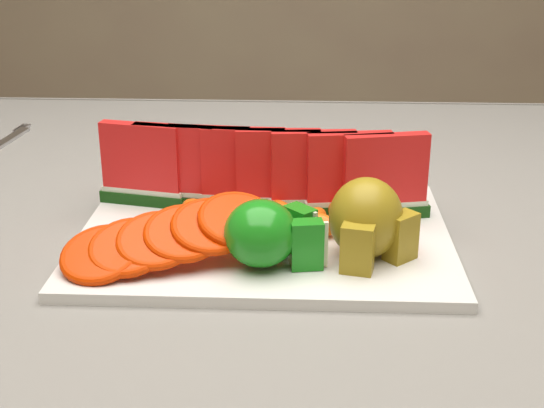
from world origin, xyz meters
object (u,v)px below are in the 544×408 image
Objects in this scene: platter at (265,236)px; side_plate at (261,147)px; fork at (3,143)px; pear_cluster at (367,221)px; apple_cluster at (268,234)px.

platter reaches higher than side_plate.
platter is 2.05× the size of fork.
fork is (-0.42, 0.34, -0.00)m from platter.
pear_cluster is at bearing -27.62° from platter.
fork is (-0.43, 0.41, -0.04)m from apple_cluster.
platter is 0.13m from pear_cluster.
apple_cluster is 1.16× the size of pear_cluster.
side_plate is at bearing -1.82° from fork.
apple_cluster is at bearing -85.56° from side_plate.
platter is 0.32m from side_plate.
side_plate is 1.10× the size of fork.
platter reaches higher than fork.
side_plate is (-0.02, 0.32, -0.00)m from platter.
platter is 0.09m from apple_cluster.
side_plate is at bearing 94.12° from platter.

